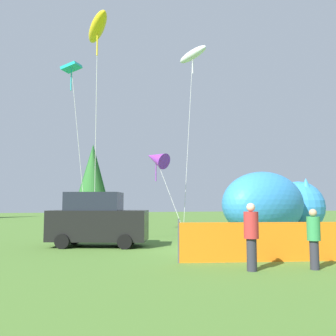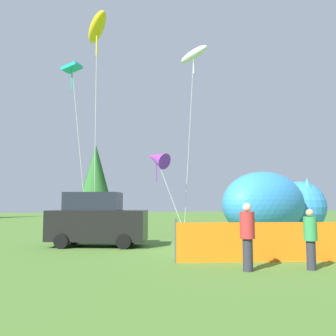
{
  "view_description": "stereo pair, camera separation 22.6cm",
  "coord_description": "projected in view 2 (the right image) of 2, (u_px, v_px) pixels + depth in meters",
  "views": [
    {
      "loc": [
        -5.79,
        -13.07,
        1.75
      ],
      "look_at": [
        -0.29,
        4.82,
        3.52
      ],
      "focal_mm": 40.0,
      "sensor_mm": 36.0,
      "label": 1
    },
    {
      "loc": [
        -5.58,
        -13.14,
        1.75
      ],
      "look_at": [
        -0.29,
        4.82,
        3.52
      ],
      "focal_mm": 40.0,
      "sensor_mm": 36.0,
      "label": 2
    }
  ],
  "objects": [
    {
      "name": "safety_fence",
      "position": [
        305.0,
        242.0,
        11.33
      ],
      "size": [
        7.78,
        1.73,
        1.3
      ],
      "rotation": [
        0.0,
        0.0,
        -0.21
      ],
      "color": "orange",
      "rests_on": "ground"
    },
    {
      "name": "ground_plane",
      "position": [
        212.0,
        250.0,
        13.95
      ],
      "size": [
        120.0,
        120.0,
        0.0
      ],
      "primitive_type": "plane",
      "color": "#4C752D"
    },
    {
      "name": "kite_yellow_hero",
      "position": [
        97.0,
        28.0,
        16.71
      ],
      "size": [
        1.01,
        2.46,
        10.13
      ],
      "color": "silver",
      "rests_on": "ground"
    },
    {
      "name": "inflatable_cat",
      "position": [
        275.0,
        207.0,
        20.21
      ],
      "size": [
        8.34,
        6.24,
        3.4
      ],
      "rotation": [
        0.0,
        0.0,
        0.49
      ],
      "color": "#338CD8",
      "rests_on": "ground"
    },
    {
      "name": "spectator_in_red_shirt",
      "position": [
        310.0,
        236.0,
        9.92
      ],
      "size": [
        0.35,
        0.35,
        1.6
      ],
      "color": "#2D2D38",
      "rests_on": "ground"
    },
    {
      "name": "horizon_tree_west",
      "position": [
        96.0,
        172.0,
        48.38
      ],
      "size": [
        3.93,
        3.93,
        9.38
      ],
      "color": "brown",
      "rests_on": "ground"
    },
    {
      "name": "spectator_in_white_shirt",
      "position": [
        247.0,
        234.0,
        9.74
      ],
      "size": [
        0.38,
        0.38,
        1.76
      ],
      "color": "#2D2D38",
      "rests_on": "ground"
    },
    {
      "name": "folding_chair",
      "position": [
        282.0,
        240.0,
        12.55
      ],
      "size": [
        0.72,
        0.72,
        0.89
      ],
      "rotation": [
        0.0,
        0.0,
        2.2
      ],
      "color": "#267F33",
      "rests_on": "ground"
    },
    {
      "name": "kite_white_ghost",
      "position": [
        194.0,
        55.0,
        25.05
      ],
      "size": [
        2.02,
        2.83,
        12.18
      ],
      "color": "silver",
      "rests_on": "ground"
    },
    {
      "name": "kite_purple_delta",
      "position": [
        157.0,
        158.0,
        21.28
      ],
      "size": [
        2.03,
        2.52,
        4.97
      ],
      "color": "silver",
      "rests_on": "ground"
    },
    {
      "name": "horizon_tree_east",
      "position": [
        95.0,
        175.0,
        43.51
      ],
      "size": [
        3.41,
        3.41,
        8.14
      ],
      "color": "brown",
      "rests_on": "ground"
    },
    {
      "name": "kite_teal_diamond",
      "position": [
        72.0,
        71.0,
        20.55
      ],
      "size": [
        1.66,
        1.24,
        9.41
      ],
      "color": "silver",
      "rests_on": "ground"
    },
    {
      "name": "parked_car",
      "position": [
        97.0,
        220.0,
        15.29
      ],
      "size": [
        4.25,
        2.89,
        2.2
      ],
      "rotation": [
        0.0,
        0.0,
        -0.35
      ],
      "color": "black",
      "rests_on": "ground"
    }
  ]
}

